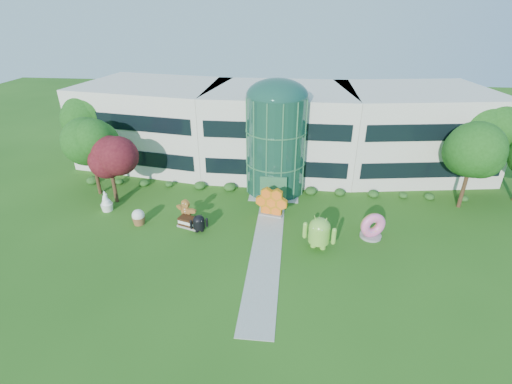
# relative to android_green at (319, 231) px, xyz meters

# --- Properties ---
(ground) EXTENTS (140.00, 140.00, 0.00)m
(ground) POSITION_rel_android_green_xyz_m (-4.13, -1.77, -1.59)
(ground) COLOR #215114
(ground) RESTS_ON ground
(building) EXTENTS (46.00, 15.00, 9.30)m
(building) POSITION_rel_android_green_xyz_m (-4.13, 16.23, 3.06)
(building) COLOR beige
(building) RESTS_ON ground
(atrium) EXTENTS (6.00, 6.00, 9.80)m
(atrium) POSITION_rel_android_green_xyz_m (-4.13, 10.23, 3.31)
(atrium) COLOR #194738
(atrium) RESTS_ON ground
(walkway) EXTENTS (2.40, 20.00, 0.04)m
(walkway) POSITION_rel_android_green_xyz_m (-4.13, 0.23, -1.57)
(walkway) COLOR #9E9E93
(walkway) RESTS_ON ground
(tree_red) EXTENTS (4.00, 4.00, 6.00)m
(tree_red) POSITION_rel_android_green_xyz_m (-19.63, 5.73, 1.41)
(tree_red) COLOR #3F0C14
(tree_red) RESTS_ON ground
(trees_backdrop) EXTENTS (52.00, 8.00, 8.40)m
(trees_backdrop) POSITION_rel_android_green_xyz_m (-4.13, 11.23, 2.61)
(trees_backdrop) COLOR #184812
(trees_backdrop) RESTS_ON ground
(android_green) EXTENTS (3.21, 2.57, 3.18)m
(android_green) POSITION_rel_android_green_xyz_m (0.00, 0.00, 0.00)
(android_green) COLOR #70B339
(android_green) RESTS_ON ground
(android_black) EXTENTS (1.91, 1.60, 1.85)m
(android_black) POSITION_rel_android_green_xyz_m (-10.13, 1.28, -0.66)
(android_black) COLOR black
(android_black) RESTS_ON ground
(donut) EXTENTS (2.47, 1.78, 2.32)m
(donut) POSITION_rel_android_green_xyz_m (4.49, 2.03, -0.43)
(donut) COLOR #E15594
(donut) RESTS_ON ground
(gingerbread) EXTENTS (2.57, 1.84, 2.22)m
(gingerbread) POSITION_rel_android_green_xyz_m (-11.67, 2.85, -0.48)
(gingerbread) COLOR brown
(gingerbread) RESTS_ON ground
(ice_cream_sandwich) EXTENTS (2.21, 1.57, 0.89)m
(ice_cream_sandwich) POSITION_rel_android_green_xyz_m (-11.21, 1.97, -1.15)
(ice_cream_sandwich) COLOR black
(ice_cream_sandwich) RESTS_ON ground
(honeycomb) EXTENTS (3.33, 1.75, 2.48)m
(honeycomb) POSITION_rel_android_green_xyz_m (-4.12, 4.78, -0.35)
(honeycomb) COLOR orange
(honeycomb) RESTS_ON ground
(froyo) EXTENTS (1.22, 1.22, 2.06)m
(froyo) POSITION_rel_android_green_xyz_m (-19.75, 3.94, -0.56)
(froyo) COLOR white
(froyo) RESTS_ON ground
(cupcake) EXTENTS (1.51, 1.51, 1.44)m
(cupcake) POSITION_rel_android_green_xyz_m (-15.80, 1.93, -0.87)
(cupcake) COLOR white
(cupcake) RESTS_ON ground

